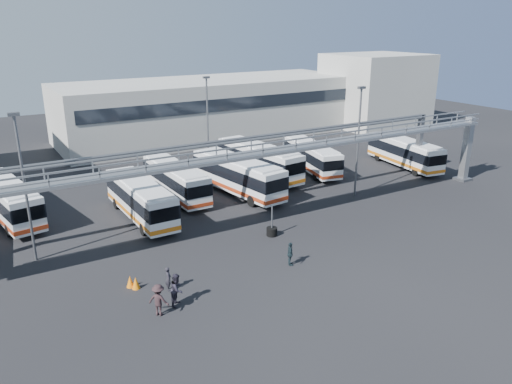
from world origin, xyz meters
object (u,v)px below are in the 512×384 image
pedestrian_a (168,279)px  pedestrian_d (290,254)px  pedestrian_c (159,300)px  tire_stack (272,231)px  light_pole_back (208,119)px  cone_right (130,281)px  light_pole_left (24,181)px  pedestrian_b (177,289)px  bus_9 (405,152)px  cone_left (136,283)px  bus_1 (8,199)px  bus_4 (176,180)px  light_pole_mid (358,136)px  bus_3 (141,198)px  bus_5 (238,174)px  bus_6 (259,160)px  bus_7 (312,156)px

pedestrian_a → pedestrian_d: (8.24, -1.08, 0.06)m
pedestrian_c → tire_stack: (11.32, 6.02, -0.54)m
light_pole_back → pedestrian_a: bearing=-121.1°
pedestrian_a → cone_right: 2.50m
pedestrian_a → light_pole_left: bearing=51.1°
pedestrian_a → pedestrian_b: bearing=-171.0°
bus_9 → cone_left: bus_9 is taller
light_pole_back → bus_1: light_pole_back is taller
light_pole_left → bus_4: 15.68m
light_pole_back → pedestrian_d: size_ratio=6.16×
pedestrian_a → pedestrian_d: 8.31m
cone_left → light_pole_mid: bearing=15.3°
bus_3 → pedestrian_b: (-2.62, -14.10, -0.82)m
cone_left → pedestrian_c: bearing=-86.7°
pedestrian_a → bus_1: bearing=36.3°
bus_4 → pedestrian_d: size_ratio=6.30×
bus_5 → tire_stack: bearing=-112.2°
bus_6 → bus_9: bus_6 is taller
bus_3 → cone_right: (-4.35, -10.70, -1.42)m
light_pole_back → bus_1: 21.60m
bus_3 → bus_4: bearing=36.8°
bus_6 → bus_7: bearing=-15.3°
bus_9 → pedestrian_c: size_ratio=5.71×
bus_3 → bus_7: bearing=10.0°
pedestrian_c → cone_right: pedestrian_c is taller
light_pole_back → pedestrian_b: bearing=-119.5°
pedestrian_a → pedestrian_d: pedestrian_d is taller
pedestrian_b → pedestrian_d: pedestrian_b is taller
pedestrian_d → tire_stack: (1.61, 4.79, -0.43)m
bus_5 → bus_9: 20.68m
bus_1 → pedestrian_b: size_ratio=5.65×
bus_1 → bus_7: size_ratio=1.06×
bus_5 → bus_4: bearing=152.1°
pedestrian_a → pedestrian_b: 1.85m
light_pole_left → cone_left: bearing=-57.6°
bus_5 → pedestrian_d: (-4.21, -14.87, -1.10)m
light_pole_back → cone_left: 26.84m
pedestrian_c → tire_stack: bearing=-105.8°
cone_right → light_pole_mid: bearing=14.3°
light_pole_back → cone_right: size_ratio=13.43×
light_pole_mid → cone_left: 24.76m
cone_right → cone_left: bearing=-57.8°
cone_right → tire_stack: 11.95m
bus_6 → bus_9: bearing=-23.3°
bus_7 → bus_9: bearing=-9.7°
bus_4 → tire_stack: (2.87, -12.09, -1.34)m
bus_6 → bus_7: size_ratio=1.12×
bus_9 → cone_left: 36.50m
light_pole_left → pedestrian_c: bearing=-65.9°
light_pole_mid → tire_stack: size_ratio=4.29×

